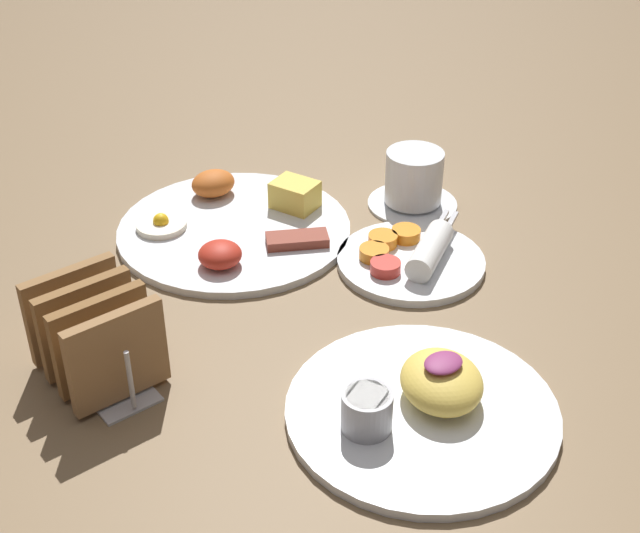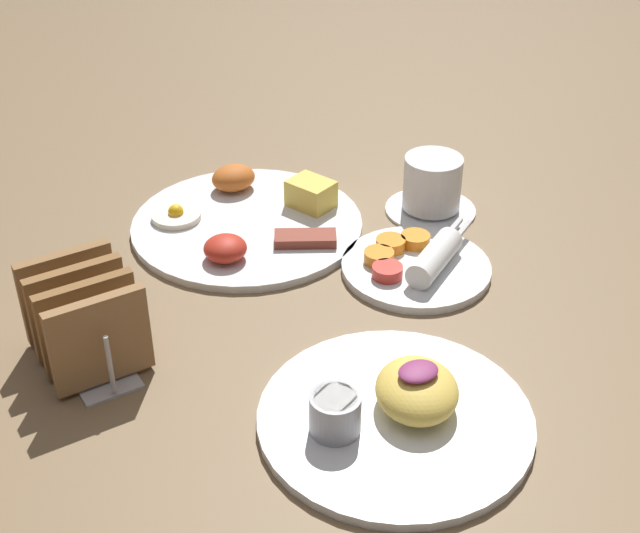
{
  "view_description": "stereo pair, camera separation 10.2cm",
  "coord_description": "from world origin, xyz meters",
  "px_view_note": "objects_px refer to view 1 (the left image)",
  "views": [
    {
      "loc": [
        -0.45,
        -0.63,
        0.59
      ],
      "look_at": [
        0.07,
        0.04,
        0.03
      ],
      "focal_mm": 50.0,
      "sensor_mm": 36.0,
      "label": 1
    },
    {
      "loc": [
        -0.37,
        -0.69,
        0.59
      ],
      "look_at": [
        0.07,
        0.04,
        0.03
      ],
      "focal_mm": 50.0,
      "sensor_mm": 36.0,
      "label": 2
    }
  ],
  "objects_px": {
    "plate_foreground": "(422,403)",
    "toast_rack": "(95,336)",
    "plate_breakfast": "(235,225)",
    "coffee_cup": "(414,181)",
    "plate_condiments": "(411,257)"
  },
  "relations": [
    {
      "from": "plate_condiments",
      "to": "toast_rack",
      "type": "bearing_deg",
      "value": 173.45
    },
    {
      "from": "plate_condiments",
      "to": "plate_foreground",
      "type": "xyz_separation_m",
      "value": [
        -0.17,
        -0.2,
        0.0
      ]
    },
    {
      "from": "plate_condiments",
      "to": "plate_foreground",
      "type": "bearing_deg",
      "value": -130.78
    },
    {
      "from": "plate_breakfast",
      "to": "plate_foreground",
      "type": "relative_size",
      "value": 1.13
    },
    {
      "from": "plate_breakfast",
      "to": "toast_rack",
      "type": "height_order",
      "value": "toast_rack"
    },
    {
      "from": "plate_breakfast",
      "to": "coffee_cup",
      "type": "bearing_deg",
      "value": -21.61
    },
    {
      "from": "plate_breakfast",
      "to": "coffee_cup",
      "type": "height_order",
      "value": "coffee_cup"
    },
    {
      "from": "plate_breakfast",
      "to": "toast_rack",
      "type": "relative_size",
      "value": 2.0
    },
    {
      "from": "plate_foreground",
      "to": "toast_rack",
      "type": "bearing_deg",
      "value": 131.38
    },
    {
      "from": "plate_foreground",
      "to": "coffee_cup",
      "type": "relative_size",
      "value": 2.19
    },
    {
      "from": "toast_rack",
      "to": "coffee_cup",
      "type": "bearing_deg",
      "value": 7.3
    },
    {
      "from": "plate_breakfast",
      "to": "plate_foreground",
      "type": "bearing_deg",
      "value": -96.99
    },
    {
      "from": "plate_foreground",
      "to": "toast_rack",
      "type": "relative_size",
      "value": 1.77
    },
    {
      "from": "plate_breakfast",
      "to": "coffee_cup",
      "type": "relative_size",
      "value": 2.47
    },
    {
      "from": "plate_breakfast",
      "to": "toast_rack",
      "type": "xyz_separation_m",
      "value": [
        -0.26,
        -0.15,
        0.04
      ]
    }
  ]
}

